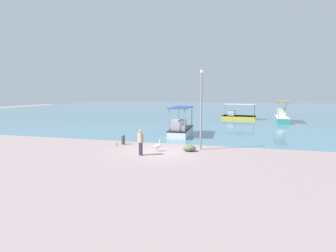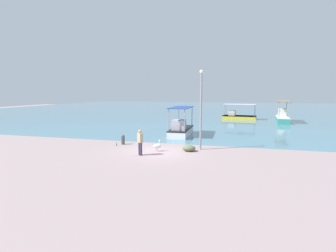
# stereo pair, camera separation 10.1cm
# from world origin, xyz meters

# --- Properties ---
(ground) EXTENTS (120.00, 120.00, 0.00)m
(ground) POSITION_xyz_m (0.00, 0.00, 0.00)
(ground) COLOR gray
(harbor_water) EXTENTS (110.00, 90.00, 0.00)m
(harbor_water) POSITION_xyz_m (0.00, 48.00, 0.00)
(harbor_water) COLOR teal
(harbor_water) RESTS_ON ground
(fishing_boat_far_left) EXTENTS (1.93, 5.17, 2.70)m
(fishing_boat_far_left) POSITION_xyz_m (0.06, 7.14, 0.63)
(fishing_boat_far_left) COLOR white
(fishing_boat_far_left) RESTS_ON harbor_water
(fishing_boat_center) EXTENTS (5.13, 2.54, 2.31)m
(fishing_boat_center) POSITION_xyz_m (5.26, 24.44, 0.52)
(fishing_boat_center) COLOR yellow
(fishing_boat_center) RESTS_ON harbor_water
(fishing_boat_near_right) EXTENTS (2.04, 5.88, 2.94)m
(fishing_boat_near_right) POSITION_xyz_m (11.19, 22.10, 0.69)
(fishing_boat_near_right) COLOR teal
(fishing_boat_near_right) RESTS_ON harbor_water
(pelican) EXTENTS (0.72, 0.54, 0.80)m
(pelican) POSITION_xyz_m (-0.06, 0.12, 0.38)
(pelican) COLOR #E0997A
(pelican) RESTS_ON ground
(lamp_post) EXTENTS (0.28, 0.28, 5.65)m
(lamp_post) POSITION_xyz_m (2.76, 1.48, 3.18)
(lamp_post) COLOR gray
(lamp_post) RESTS_ON ground
(mooring_bollard) EXTENTS (0.29, 0.29, 0.78)m
(mooring_bollard) POSITION_xyz_m (-3.43, 1.73, 0.42)
(mooring_bollard) COLOR #47474C
(mooring_bollard) RESTS_ON ground
(fisherman_standing) EXTENTS (0.45, 0.42, 1.69)m
(fisherman_standing) POSITION_xyz_m (-0.79, -1.29, 0.91)
(fisherman_standing) COLOR #3C3049
(fisherman_standing) RESTS_ON ground
(net_pile) EXTENTS (0.92, 0.78, 0.43)m
(net_pile) POSITION_xyz_m (2.07, 0.72, 0.21)
(net_pile) COLOR #606B4A
(net_pile) RESTS_ON ground
(glass_bottle) EXTENTS (0.07, 0.07, 0.27)m
(glass_bottle) POSITION_xyz_m (-3.64, 1.03, 0.11)
(glass_bottle) COLOR #3F7F4C
(glass_bottle) RESTS_ON ground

